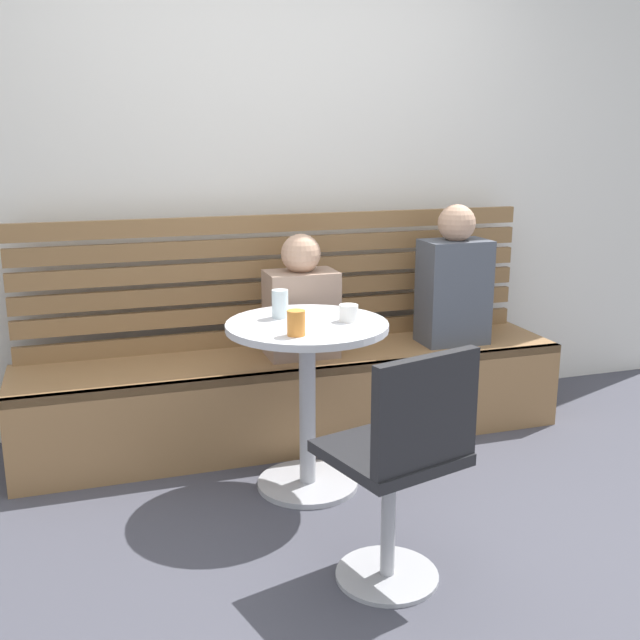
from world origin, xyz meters
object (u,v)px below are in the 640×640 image
(person_child_left, at_px, (301,303))
(cafe_table, at_px, (307,373))
(white_chair, at_px, (402,461))
(cup_glass_tall, at_px, (280,304))
(booth_bench, at_px, (297,396))
(cup_tumbler_orange, at_px, (296,323))
(cup_ceramic_white, at_px, (349,313))
(person_adult, at_px, (454,282))

(person_child_left, bearing_deg, cafe_table, -103.88)
(white_chair, xyz_separation_m, cup_glass_tall, (-0.16, 0.93, 0.34))
(booth_bench, distance_m, cup_tumbler_orange, 0.93)
(booth_bench, bearing_deg, cup_tumbler_orange, -106.14)
(white_chair, height_order, cup_glass_tall, cup_glass_tall)
(booth_bench, bearing_deg, white_chair, -91.26)
(booth_bench, bearing_deg, cafe_table, -101.34)
(cup_tumbler_orange, distance_m, cup_glass_tall, 0.30)
(white_chair, xyz_separation_m, cup_tumbler_orange, (-0.17, 0.63, 0.33))
(cup_tumbler_orange, relative_size, cup_glass_tall, 0.83)
(booth_bench, bearing_deg, person_child_left, -43.80)
(booth_bench, xyz_separation_m, cup_ceramic_white, (0.07, -0.55, 0.55))
(cup_tumbler_orange, height_order, cup_glass_tall, cup_glass_tall)
(cafe_table, relative_size, white_chair, 0.87)
(cafe_table, xyz_separation_m, cup_glass_tall, (-0.08, 0.12, 0.28))
(person_adult, height_order, cup_glass_tall, person_adult)
(cup_tumbler_orange, relative_size, cup_ceramic_white, 1.25)
(booth_bench, xyz_separation_m, person_child_left, (0.02, -0.02, 0.48))
(booth_bench, bearing_deg, cup_ceramic_white, -83.03)
(cup_tumbler_orange, bearing_deg, cup_glass_tall, 87.08)
(white_chair, xyz_separation_m, person_adult, (0.87, 1.31, 0.30))
(person_child_left, distance_m, cup_glass_tall, 0.45)
(booth_bench, height_order, cup_ceramic_white, cup_ceramic_white)
(booth_bench, xyz_separation_m, white_chair, (-0.03, -1.34, 0.24))
(cup_glass_tall, bearing_deg, person_adult, 20.08)
(person_adult, relative_size, person_child_left, 1.19)
(booth_bench, relative_size, cup_tumbler_orange, 27.00)
(cup_glass_tall, bearing_deg, person_child_left, 61.71)
(cafe_table, relative_size, person_adult, 1.03)
(white_chair, relative_size, cup_tumbler_orange, 8.50)
(person_child_left, distance_m, cup_ceramic_white, 0.54)
(person_adult, bearing_deg, booth_bench, 177.80)
(white_chair, height_order, cup_ceramic_white, white_chair)
(cup_tumbler_orange, bearing_deg, booth_bench, 73.86)
(cup_tumbler_orange, bearing_deg, person_child_left, 71.93)
(cafe_table, height_order, person_child_left, person_child_left)
(cup_glass_tall, bearing_deg, booth_bench, 65.10)
(booth_bench, relative_size, cup_glass_tall, 22.50)
(person_child_left, bearing_deg, booth_bench, 136.20)
(cup_glass_tall, bearing_deg, cup_tumbler_orange, -92.92)
(cup_tumbler_orange, distance_m, cup_ceramic_white, 0.31)
(cafe_table, xyz_separation_m, cup_ceramic_white, (0.17, -0.03, 0.26))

